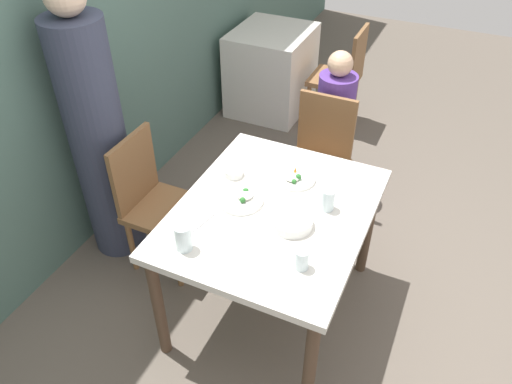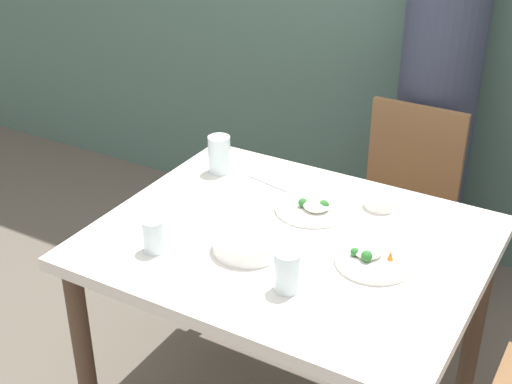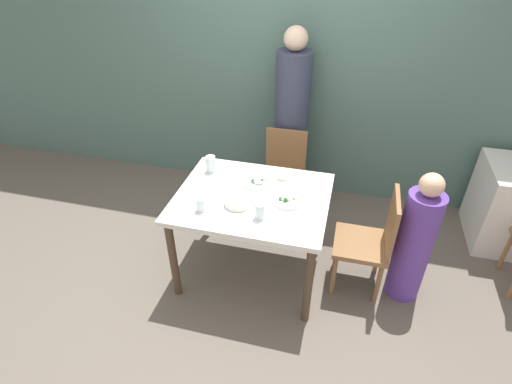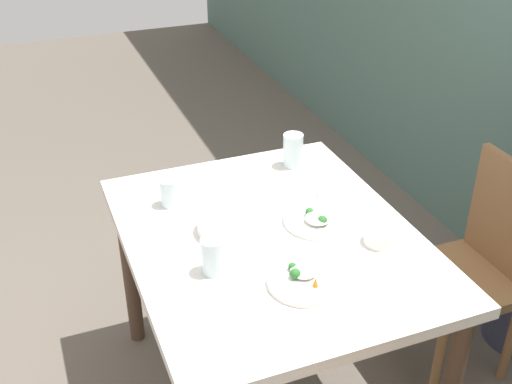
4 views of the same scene
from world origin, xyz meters
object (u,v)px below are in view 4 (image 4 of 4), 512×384
(chair_adult_spot, at_px, (474,265))
(plate_rice_adult, at_px, (318,220))
(bowl_curry, at_px, (228,225))
(glass_water_tall, at_px, (293,150))

(chair_adult_spot, bearing_deg, plate_rice_adult, -98.45)
(bowl_curry, distance_m, glass_water_tall, 0.52)
(chair_adult_spot, height_order, glass_water_tall, glass_water_tall)
(plate_rice_adult, height_order, glass_water_tall, glass_water_tall)
(chair_adult_spot, xyz_separation_m, bowl_curry, (-0.16, -0.92, 0.31))
(bowl_curry, bearing_deg, plate_rice_adult, 78.09)
(plate_rice_adult, bearing_deg, chair_adult_spot, 81.55)
(plate_rice_adult, bearing_deg, bowl_curry, -101.91)
(bowl_curry, height_order, glass_water_tall, glass_water_tall)
(plate_rice_adult, distance_m, glass_water_tall, 0.42)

